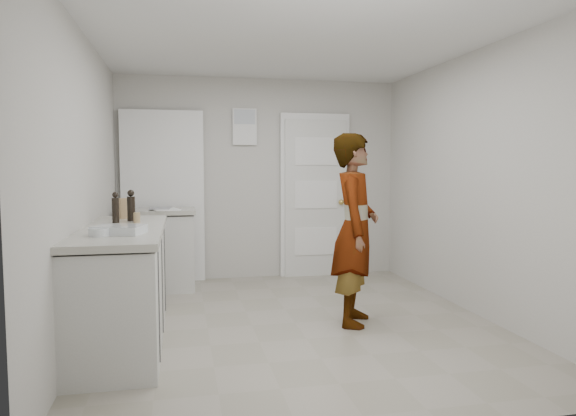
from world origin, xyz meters
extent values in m
plane|color=gray|center=(0.00, 0.00, 0.00)|extent=(4.00, 4.00, 0.00)
plane|color=beige|center=(0.00, 2.00, 1.25)|extent=(3.50, 0.00, 3.50)
plane|color=beige|center=(0.00, -2.00, 1.25)|extent=(3.50, 0.00, 3.50)
plane|color=beige|center=(-1.75, 0.00, 1.25)|extent=(0.00, 4.00, 4.00)
plane|color=beige|center=(1.75, 0.00, 1.25)|extent=(0.00, 4.00, 4.00)
plane|color=silver|center=(0.00, 0.00, 2.50)|extent=(4.00, 4.00, 0.00)
cube|color=silver|center=(0.70, 1.93, 1.00)|extent=(0.80, 0.05, 2.00)
cube|color=white|center=(0.70, 1.96, 1.03)|extent=(0.90, 0.04, 2.10)
sphere|color=tan|center=(1.03, 1.88, 0.95)|extent=(0.07, 0.07, 0.07)
cube|color=white|center=(-0.20, 1.97, 1.90)|extent=(0.30, 0.02, 0.45)
cube|color=black|center=(-1.20, 1.97, 1.02)|extent=(0.90, 0.05, 2.04)
cube|color=white|center=(-1.20, 1.94, 1.03)|extent=(0.98, 0.02, 2.10)
cube|color=silver|center=(-1.45, -0.20, 0.43)|extent=(0.60, 1.90, 0.86)
cube|color=black|center=(-1.45, -0.20, 0.04)|extent=(0.56, 1.86, 0.08)
cube|color=#B5B2A6|center=(-1.45, -0.20, 0.90)|extent=(0.64, 1.96, 0.05)
cube|color=silver|center=(-1.25, 1.55, 0.43)|extent=(0.80, 0.55, 0.86)
cube|color=black|center=(-1.25, 1.55, 0.04)|extent=(0.75, 0.54, 0.08)
cube|color=#B5B2A6|center=(-1.25, 1.55, 0.90)|extent=(0.84, 0.61, 0.05)
imported|color=silver|center=(0.52, -0.11, 0.85)|extent=(0.62, 0.73, 1.70)
cube|color=#A38351|center=(-1.48, 0.51, 1.02)|extent=(0.13, 0.09, 0.19)
cylinder|color=tan|center=(-1.36, 0.13, 0.97)|extent=(0.06, 0.06, 0.09)
cylinder|color=black|center=(-1.42, 0.27, 1.03)|extent=(0.07, 0.07, 0.22)
sphere|color=black|center=(-1.42, 0.27, 1.17)|extent=(0.06, 0.06, 0.06)
cylinder|color=black|center=(-1.53, 0.15, 1.03)|extent=(0.06, 0.06, 0.22)
sphere|color=black|center=(-1.53, 0.15, 1.17)|extent=(0.05, 0.05, 0.05)
cube|color=silver|center=(-1.42, -0.62, 0.95)|extent=(0.39, 0.33, 0.06)
cube|color=white|center=(-1.42, -0.62, 0.95)|extent=(0.34, 0.28, 0.04)
cylinder|color=silver|center=(-1.54, -0.71, 0.95)|extent=(0.14, 0.14, 0.05)
sphere|color=white|center=(-1.56, -0.72, 0.95)|extent=(0.05, 0.05, 0.05)
sphere|color=white|center=(-1.52, -0.70, 0.95)|extent=(0.05, 0.05, 0.05)
cube|color=white|center=(-1.16, 1.44, 0.93)|extent=(0.34, 0.40, 0.01)
camera|label=1|loc=(-0.98, -4.42, 1.40)|focal=32.00mm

